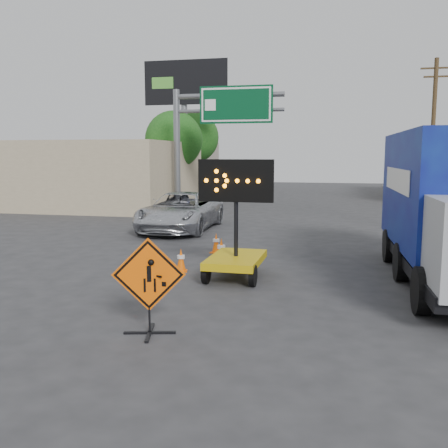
% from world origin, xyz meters
% --- Properties ---
extents(ground, '(100.00, 100.00, 0.00)m').
position_xyz_m(ground, '(0.00, 0.00, 0.00)').
color(ground, '#2D2D30').
rests_on(ground, ground).
extents(curb_right, '(0.40, 60.00, 0.12)m').
position_xyz_m(curb_right, '(7.20, 15.00, 0.06)').
color(curb_right, gray).
rests_on(curb_right, ground).
extents(storefront_left_near, '(14.00, 10.00, 4.00)m').
position_xyz_m(storefront_left_near, '(-14.00, 20.00, 2.00)').
color(storefront_left_near, tan).
rests_on(storefront_left_near, ground).
extents(storefront_left_far, '(12.00, 10.00, 4.40)m').
position_xyz_m(storefront_left_far, '(-15.00, 34.00, 2.20)').
color(storefront_left_far, gray).
rests_on(storefront_left_far, ground).
extents(highway_gantry, '(6.18, 0.38, 6.90)m').
position_xyz_m(highway_gantry, '(-4.43, 17.96, 5.07)').
color(highway_gantry, slate).
rests_on(highway_gantry, ground).
extents(billboard, '(6.10, 0.54, 9.85)m').
position_xyz_m(billboard, '(-8.35, 25.87, 7.35)').
color(billboard, slate).
rests_on(billboard, ground).
extents(utility_pole_far, '(1.80, 0.26, 9.00)m').
position_xyz_m(utility_pole_far, '(8.00, 24.00, 4.68)').
color(utility_pole_far, '#4A391F').
rests_on(utility_pole_far, ground).
extents(tree_left_near, '(3.71, 3.71, 6.03)m').
position_xyz_m(tree_left_near, '(-8.00, 22.00, 4.16)').
color(tree_left_near, '#4A391F').
rests_on(tree_left_near, ground).
extents(tree_left_far, '(4.10, 4.10, 6.66)m').
position_xyz_m(tree_left_far, '(-9.00, 30.00, 4.60)').
color(tree_left_far, '#4A391F').
rests_on(tree_left_far, ground).
extents(construction_sign, '(1.30, 0.93, 1.76)m').
position_xyz_m(construction_sign, '(-0.95, -0.91, 0.93)').
color(construction_sign, black).
rests_on(construction_sign, ground).
extents(arrow_board, '(1.96, 2.21, 3.10)m').
position_xyz_m(arrow_board, '(-0.23, 3.50, 0.69)').
color(arrow_board, '#C6A40B').
rests_on(arrow_board, ground).
extents(pickup_truck, '(2.75, 5.86, 1.62)m').
position_xyz_m(pickup_truck, '(-4.19, 11.28, 0.81)').
color(pickup_truck, silver).
rests_on(pickup_truck, ground).
extents(cone_a, '(0.40, 0.40, 0.65)m').
position_xyz_m(cone_a, '(-1.86, 3.88, 0.33)').
color(cone_a, '#FF5F05').
rests_on(cone_a, ground).
extents(cone_b, '(0.45, 0.45, 0.74)m').
position_xyz_m(cone_b, '(-1.04, 5.30, 0.37)').
color(cone_b, '#FF5F05').
rests_on(cone_b, ground).
extents(cone_c, '(0.40, 0.40, 0.66)m').
position_xyz_m(cone_c, '(-1.53, 6.69, 0.33)').
color(cone_c, '#FF5F05').
rests_on(cone_c, ground).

